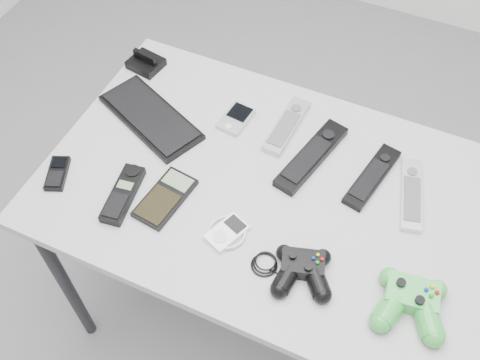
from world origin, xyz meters
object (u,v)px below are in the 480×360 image
at_px(desk, 269,203).
at_px(remote_black_a, 312,156).
at_px(mobile_phone, 57,173).
at_px(cordless_handset, 123,194).
at_px(calculator, 165,198).
at_px(remote_silver_a, 287,125).
at_px(mp3_player, 227,232).
at_px(pda, 236,118).
at_px(remote_silver_b, 411,194).
at_px(remote_black_b, 372,176).
at_px(pda_keyboard, 151,117).
at_px(controller_green, 411,301).
at_px(controller_black, 303,269).

bearing_deg(desk, remote_black_a, 64.93).
bearing_deg(mobile_phone, desk, -2.71).
xyz_separation_m(mobile_phone, cordless_handset, (0.18, 0.01, 0.00)).
bearing_deg(calculator, cordless_handset, -152.64).
relative_size(remote_silver_a, mp3_player, 2.11).
xyz_separation_m(pda, remote_silver_b, (0.47, -0.05, 0.00)).
xyz_separation_m(pda, mobile_phone, (-0.32, -0.34, 0.00)).
bearing_deg(remote_black_b, pda_keyboard, -163.22).
height_order(remote_silver_b, mobile_phone, remote_silver_b).
bearing_deg(cordless_handset, desk, 20.25).
xyz_separation_m(mp3_player, controller_green, (0.41, -0.00, 0.02)).
bearing_deg(mp3_player, remote_black_a, 92.48).
bearing_deg(remote_silver_a, pda, -163.98).
bearing_deg(remote_silver_b, remote_black_a, 164.02).
relative_size(cordless_handset, calculator, 1.01).
bearing_deg(desk, cordless_handset, -151.30).
bearing_deg(desk, remote_black_b, 30.87).
height_order(remote_black_a, remote_black_b, remote_black_a).
relative_size(mobile_phone, cordless_handset, 0.61).
xyz_separation_m(remote_black_b, calculator, (-0.42, -0.26, -0.00)).
relative_size(remote_silver_b, controller_green, 1.26).
xyz_separation_m(desk, remote_black_a, (0.06, 0.12, 0.08)).
height_order(desk, remote_silver_a, remote_silver_a).
height_order(pda_keyboard, cordless_handset, cordless_handset).
height_order(calculator, controller_green, controller_green).
relative_size(desk, cordless_handset, 6.67).
height_order(desk, remote_silver_b, remote_silver_b).
relative_size(pda, calculator, 0.63).
bearing_deg(mobile_phone, mp3_player, -20.32).
relative_size(pda, cordless_handset, 0.62).
xyz_separation_m(remote_black_b, mp3_player, (-0.25, -0.28, -0.00)).
bearing_deg(remote_black_a, calculator, -123.04).
bearing_deg(controller_black, pda, 115.44).
relative_size(pda, remote_silver_a, 0.51).
height_order(pda_keyboard, controller_green, controller_green).
bearing_deg(pda_keyboard, calculator, -29.25).
height_order(cordless_handset, controller_black, controller_black).
distance_m(desk, remote_black_b, 0.26).
bearing_deg(controller_black, remote_silver_b, 44.25).
bearing_deg(controller_green, mobile_phone, 173.57).
relative_size(remote_silver_a, calculator, 1.23).
distance_m(remote_black_a, remote_silver_b, 0.25).
height_order(pda_keyboard, mp3_player, pda_keyboard).
xyz_separation_m(remote_silver_a, remote_black_b, (0.25, -0.07, -0.00)).
bearing_deg(mobile_phone, pda, 23.95).
bearing_deg(desk, remote_silver_b, 20.28).
relative_size(remote_black_b, controller_green, 1.30).
xyz_separation_m(pda_keyboard, cordless_handset, (0.06, -0.24, 0.00)).
xyz_separation_m(cordless_handset, controller_black, (0.45, -0.01, 0.01)).
xyz_separation_m(pda, remote_black_a, (0.22, -0.04, 0.00)).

